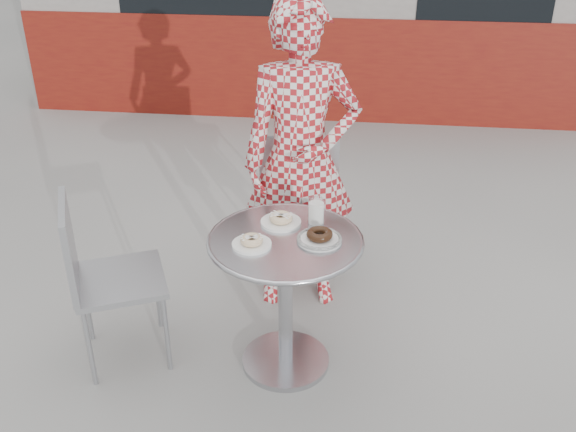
# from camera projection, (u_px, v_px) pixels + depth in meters

# --- Properties ---
(ground) EXTENTS (60.00, 60.00, 0.00)m
(ground) POSITION_uv_depth(u_px,v_px,m) (277.00, 358.00, 3.27)
(ground) COLOR #A6A49E
(ground) RESTS_ON ground
(bistro_table) EXTENTS (0.72, 0.72, 0.73)m
(bistro_table) POSITION_uv_depth(u_px,v_px,m) (286.00, 271.00, 2.99)
(bistro_table) COLOR silver
(bistro_table) RESTS_ON ground
(chair_far) EXTENTS (0.51, 0.51, 0.93)m
(chair_far) POSITION_uv_depth(u_px,v_px,m) (297.00, 223.00, 3.94)
(chair_far) COLOR #A0A3A8
(chair_far) RESTS_ON ground
(chair_left) EXTENTS (0.56, 0.56, 0.89)m
(chair_left) POSITION_uv_depth(u_px,v_px,m) (121.00, 310.00, 3.18)
(chair_left) COLOR #A0A3A8
(chair_left) RESTS_ON ground
(seated_person) EXTENTS (0.68, 0.51, 1.70)m
(seated_person) POSITION_uv_depth(u_px,v_px,m) (301.00, 160.00, 3.38)
(seated_person) COLOR maroon
(seated_person) RESTS_ON ground
(plate_far) EXTENTS (0.19, 0.19, 0.05)m
(plate_far) POSITION_uv_depth(u_px,v_px,m) (281.00, 220.00, 3.02)
(plate_far) COLOR white
(plate_far) RESTS_ON bistro_table
(plate_near) EXTENTS (0.18, 0.18, 0.05)m
(plate_near) POSITION_uv_depth(u_px,v_px,m) (252.00, 242.00, 2.84)
(plate_near) COLOR white
(plate_near) RESTS_ON bistro_table
(plate_checker) EXTENTS (0.21, 0.21, 0.05)m
(plate_checker) POSITION_uv_depth(u_px,v_px,m) (319.00, 238.00, 2.88)
(plate_checker) COLOR white
(plate_checker) RESTS_ON bistro_table
(milk_cup) EXTENTS (0.08, 0.08, 0.12)m
(milk_cup) POSITION_uv_depth(u_px,v_px,m) (316.00, 212.00, 3.01)
(milk_cup) COLOR white
(milk_cup) RESTS_ON bistro_table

